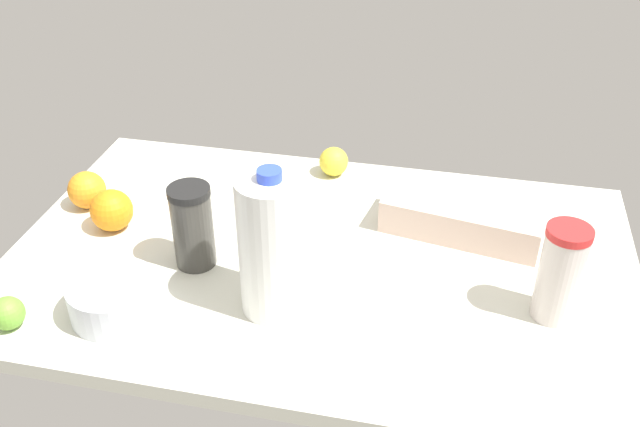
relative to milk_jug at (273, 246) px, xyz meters
The scene contains 10 objects.
countertop 21.79cm from the milk_jug, 106.80° to the right, with size 120.00×76.00×3.00cm, color silver.
milk_jug is the anchor object (origin of this frame).
egg_carton 43.63cm from the milk_jug, 136.35° to the right, with size 31.43×11.82×6.99cm, color beige.
mixing_bowl 29.20cm from the milk_jug, 16.64° to the left, with size 15.29×15.29×6.68cm, color silver.
shaker_bottle 20.61cm from the milk_jug, 26.49° to the right, with size 7.89×7.89×16.50cm.
tumbler_cup 48.23cm from the milk_jug, behind, with size 7.55×7.55×18.04cm.
orange_by_jug 53.39cm from the milk_jug, 25.86° to the right, with size 7.98×7.98×7.98cm, color orange.
lemon_near_front 48.21cm from the milk_jug, 91.27° to the right, with size 6.64×6.64×6.64cm, color yellow.
orange_far_back 42.65cm from the milk_jug, 23.02° to the right, with size 8.58×8.58×8.58cm, color orange.
lime_beside_bowl 46.06cm from the milk_jug, 19.15° to the left, with size 5.80×5.80×5.80cm, color #6AA935.
Camera 1 is at (-23.34, 107.75, 85.66)cm, focal length 40.00 mm.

